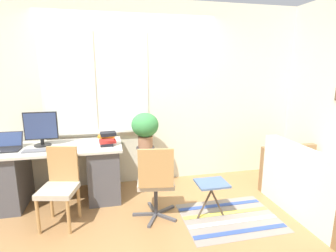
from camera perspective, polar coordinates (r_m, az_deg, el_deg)
ground_plane at (r=3.57m, az=-6.20°, el=-16.72°), size 14.00×14.00×0.00m
wall_back_with_window at (r=3.95m, az=-8.34°, el=6.72°), size 9.00×0.12×2.70m
wall_right_with_picture at (r=4.34m, az=31.33°, el=5.51°), size 0.08×9.00×2.70m
desk at (r=3.79m, az=-22.83°, el=-9.34°), size 1.67×0.73×0.75m
laptop at (r=3.80m, az=-31.54°, el=-3.75°), size 0.31×0.31×0.20m
monitor at (r=3.75m, az=-25.90°, el=-0.57°), size 0.41×0.21×0.44m
keyboard at (r=3.55m, az=-25.96°, el=-4.79°), size 0.40×0.13×0.02m
mouse at (r=3.48m, az=-21.80°, el=-4.60°), size 0.04×0.07×0.03m
book_stack at (r=3.50m, az=-13.06°, el=-2.70°), size 0.24×0.18×0.18m
desk_chair_wooden at (r=3.24m, az=-22.51°, el=-11.68°), size 0.45×0.46×0.87m
office_chair_swivel at (r=3.07m, az=-2.68°, el=-11.87°), size 0.54×0.54×0.90m
couch_loveseat at (r=3.77m, az=30.01°, el=-11.92°), size 0.85×1.40×0.84m
plant_stand at (r=3.77m, az=-4.90°, el=-5.71°), size 0.26×0.26×0.65m
potted_plant at (r=3.67m, az=-5.01°, el=-0.21°), size 0.38×0.38×0.49m
floor_rug_striped at (r=3.38m, az=13.26°, el=-18.78°), size 1.11×0.86×0.01m
folding_stool at (r=3.17m, az=9.48°, el=-12.81°), size 0.36×0.30×0.45m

